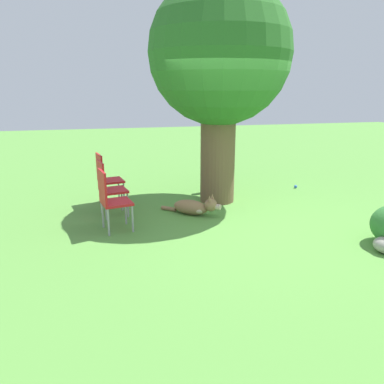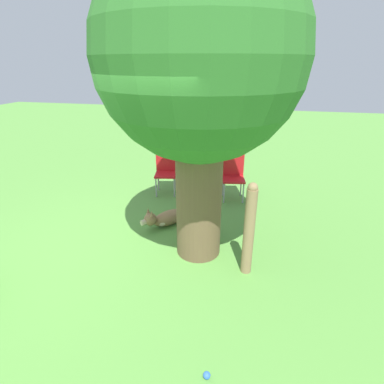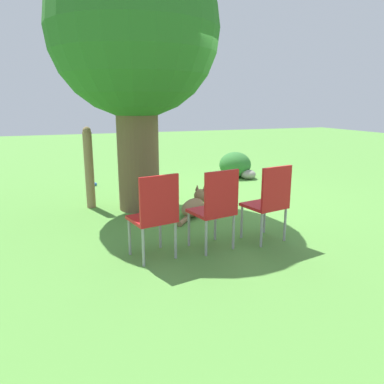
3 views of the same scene
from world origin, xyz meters
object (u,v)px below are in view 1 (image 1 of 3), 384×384
(red_chair_1, at_px, (108,185))
(tennis_ball, at_px, (296,187))
(oak_tree, at_px, (219,58))
(red_chair_0, at_px, (110,197))
(fence_post, at_px, (222,159))
(red_chair_2, at_px, (106,176))
(dog, at_px, (195,207))

(red_chair_1, xyz_separation_m, tennis_ball, (3.95, 0.89, -0.50))
(oak_tree, bearing_deg, red_chair_0, -150.84)
(fence_post, height_order, red_chair_1, fence_post)
(red_chair_1, bearing_deg, red_chair_2, 79.94)
(red_chair_2, distance_m, tennis_ball, 4.00)
(fence_post, height_order, red_chair_2, fence_post)
(red_chair_2, bearing_deg, dog, -46.32)
(fence_post, relative_size, red_chair_1, 1.37)
(oak_tree, height_order, dog, oak_tree)
(red_chair_0, bearing_deg, tennis_ball, 10.74)
(red_chair_0, height_order, tennis_ball, red_chair_0)
(fence_post, relative_size, red_chair_2, 1.37)
(dog, relative_size, fence_post, 0.70)
(dog, height_order, red_chair_0, red_chair_0)
(fence_post, bearing_deg, red_chair_2, -169.66)
(red_chair_1, bearing_deg, fence_post, 14.45)
(dog, distance_m, red_chair_1, 1.49)
(red_chair_1, distance_m, tennis_ball, 4.08)
(oak_tree, height_order, red_chair_1, oak_tree)
(red_chair_0, bearing_deg, dog, 5.15)
(oak_tree, relative_size, red_chair_0, 4.16)
(red_chair_0, relative_size, tennis_ball, 13.83)
(red_chair_0, bearing_deg, fence_post, 26.92)
(red_chair_0, xyz_separation_m, tennis_ball, (3.94, 1.60, -0.50))
(fence_post, bearing_deg, red_chair_0, -141.71)
(dog, bearing_deg, oak_tree, 88.90)
(red_chair_0, distance_m, tennis_ball, 4.28)
(dog, height_order, tennis_ball, dog)
(red_chair_0, height_order, red_chair_1, same)
(red_chair_2, bearing_deg, red_chair_0, -100.06)
(fence_post, bearing_deg, tennis_ball, -8.74)
(oak_tree, bearing_deg, fence_post, 65.67)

